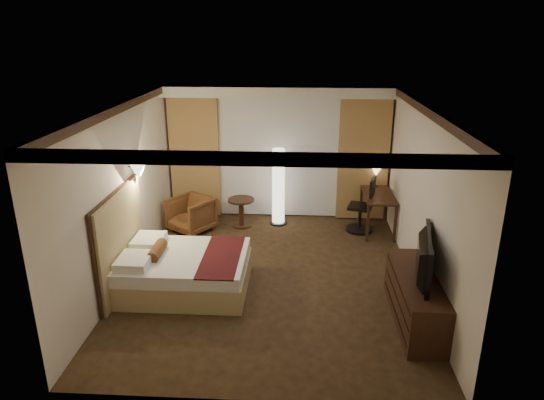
# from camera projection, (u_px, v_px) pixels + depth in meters

# --- Properties ---
(floor) EXTENTS (4.50, 5.50, 0.01)m
(floor) POSITION_uv_depth(u_px,v_px,m) (271.00, 276.00, 7.73)
(floor) COLOR black
(floor) RESTS_ON ground
(ceiling) EXTENTS (4.50, 5.50, 0.01)m
(ceiling) POSITION_uv_depth(u_px,v_px,m) (270.00, 106.00, 6.83)
(ceiling) COLOR white
(ceiling) RESTS_ON back_wall
(back_wall) EXTENTS (4.50, 0.02, 2.70)m
(back_wall) POSITION_uv_depth(u_px,v_px,m) (279.00, 152.00, 9.87)
(back_wall) COLOR silver
(back_wall) RESTS_ON floor
(left_wall) EXTENTS (0.02, 5.50, 2.70)m
(left_wall) POSITION_uv_depth(u_px,v_px,m) (124.00, 194.00, 7.40)
(left_wall) COLOR silver
(left_wall) RESTS_ON floor
(right_wall) EXTENTS (0.02, 5.50, 2.70)m
(right_wall) POSITION_uv_depth(u_px,v_px,m) (422.00, 199.00, 7.16)
(right_wall) COLOR silver
(right_wall) RESTS_ON floor
(crown_molding) EXTENTS (4.50, 5.50, 0.12)m
(crown_molding) POSITION_uv_depth(u_px,v_px,m) (270.00, 110.00, 6.85)
(crown_molding) COLOR black
(crown_molding) RESTS_ON ceiling
(soffit) EXTENTS (4.50, 0.50, 0.20)m
(soffit) POSITION_uv_depth(u_px,v_px,m) (278.00, 91.00, 9.21)
(soffit) COLOR white
(soffit) RESTS_ON ceiling
(curtain_sheer) EXTENTS (2.48, 0.04, 2.45)m
(curtain_sheer) POSITION_uv_depth(u_px,v_px,m) (278.00, 158.00, 9.83)
(curtain_sheer) COLOR silver
(curtain_sheer) RESTS_ON back_wall
(curtain_left_drape) EXTENTS (1.00, 0.14, 2.45)m
(curtain_left_drape) POSITION_uv_depth(u_px,v_px,m) (195.00, 158.00, 9.86)
(curtain_left_drape) COLOR tan
(curtain_left_drape) RESTS_ON back_wall
(curtain_right_drape) EXTENTS (1.00, 0.14, 2.45)m
(curtain_right_drape) POSITION_uv_depth(u_px,v_px,m) (363.00, 160.00, 9.68)
(curtain_right_drape) COLOR tan
(curtain_right_drape) RESTS_ON back_wall
(wall_sconce) EXTENTS (0.24, 0.24, 0.24)m
(wall_sconce) POSITION_uv_depth(u_px,v_px,m) (138.00, 171.00, 7.58)
(wall_sconce) COLOR white
(wall_sconce) RESTS_ON left_wall
(bed) EXTENTS (1.86, 1.45, 0.54)m
(bed) POSITION_uv_depth(u_px,v_px,m) (186.00, 272.00, 7.30)
(bed) COLOR white
(bed) RESTS_ON floor
(headboard) EXTENTS (0.12, 1.75, 1.50)m
(headboard) POSITION_uv_depth(u_px,v_px,m) (121.00, 241.00, 7.19)
(headboard) COLOR tan
(headboard) RESTS_ON floor
(armchair) EXTENTS (0.98, 0.97, 0.74)m
(armchair) POSITION_uv_depth(u_px,v_px,m) (191.00, 213.00, 9.35)
(armchair) COLOR #532B18
(armchair) RESTS_ON floor
(side_table) EXTENTS (0.52, 0.52, 0.57)m
(side_table) POSITION_uv_depth(u_px,v_px,m) (241.00, 213.00, 9.60)
(side_table) COLOR black
(side_table) RESTS_ON floor
(floor_lamp) EXTENTS (0.33, 0.33, 1.56)m
(floor_lamp) POSITION_uv_depth(u_px,v_px,m) (278.00, 187.00, 9.56)
(floor_lamp) COLOR white
(floor_lamp) RESTS_ON floor
(desk) EXTENTS (0.55, 1.21, 0.75)m
(desk) POSITION_uv_depth(u_px,v_px,m) (377.00, 212.00, 9.38)
(desk) COLOR black
(desk) RESTS_ON floor
(desk_lamp) EXTENTS (0.18, 0.18, 0.34)m
(desk_lamp) POSITION_uv_depth(u_px,v_px,m) (376.00, 178.00, 9.63)
(desk_lamp) COLOR #FFD899
(desk_lamp) RESTS_ON desk
(office_chair) EXTENTS (0.64, 0.64, 1.08)m
(office_chair) POSITION_uv_depth(u_px,v_px,m) (361.00, 205.00, 9.30)
(office_chair) COLOR black
(office_chair) RESTS_ON floor
(dresser) EXTENTS (0.50, 1.72, 0.67)m
(dresser) POSITION_uv_depth(u_px,v_px,m) (415.00, 299.00, 6.45)
(dresser) COLOR black
(dresser) RESTS_ON floor
(television) EXTENTS (0.90, 1.28, 0.15)m
(television) POSITION_uv_depth(u_px,v_px,m) (418.00, 253.00, 6.23)
(television) COLOR black
(television) RESTS_ON dresser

